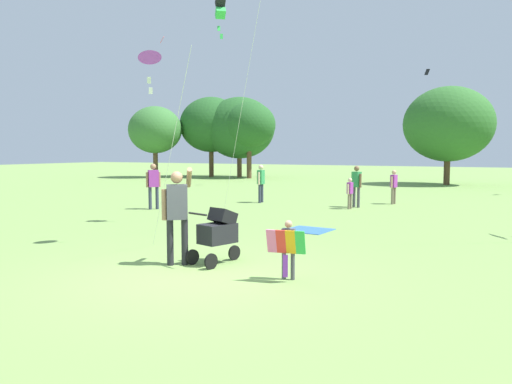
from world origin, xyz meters
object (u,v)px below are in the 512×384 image
at_px(person_adult_flyer, 177,209).
at_px(kite_orange_delta, 221,9).
at_px(picnic_blanket, 308,230).
at_px(child_with_butterfly_kite, 288,244).
at_px(person_kid_running, 153,182).
at_px(stroller, 218,231).
at_px(person_back_turned, 356,183).
at_px(person_sitting_far, 261,180).
at_px(person_couple_left, 350,191).
at_px(kite_adult_black, 150,60).
at_px(person_red_shirt, 394,184).

height_order(person_adult_flyer, kite_orange_delta, kite_orange_delta).
distance_m(kite_orange_delta, picnic_blanket, 6.46).
relative_size(person_adult_flyer, kite_orange_delta, 0.28).
xyz_separation_m(child_with_butterfly_kite, person_kid_running, (-8.07, 6.83, 0.37)).
bearing_deg(stroller, person_kid_running, 135.70).
relative_size(kite_orange_delta, person_kid_running, 3.92).
bearing_deg(person_back_turned, person_sitting_far, -178.33).
height_order(person_kid_running, person_back_turned, person_kid_running).
distance_m(child_with_butterfly_kite, person_couple_left, 10.22).
distance_m(kite_adult_black, person_back_turned, 9.96).
height_order(person_red_shirt, person_sitting_far, person_sitting_far).
bearing_deg(person_sitting_far, person_red_shirt, 20.71).
distance_m(person_red_shirt, person_back_turned, 1.98).
bearing_deg(person_sitting_far, kite_orange_delta, -74.43).
xyz_separation_m(person_adult_flyer, person_sitting_far, (-3.48, 10.47, -0.14)).
height_order(child_with_butterfly_kite, person_back_turned, person_back_turned).
bearing_deg(stroller, kite_orange_delta, 119.99).
bearing_deg(stroller, person_couple_left, 91.90).
relative_size(child_with_butterfly_kite, kite_adult_black, 0.23).
height_order(person_adult_flyer, kite_adult_black, kite_adult_black).
relative_size(child_with_butterfly_kite, person_adult_flyer, 0.54).
relative_size(person_adult_flyer, kite_adult_black, 0.42).
relative_size(child_with_butterfly_kite, person_sitting_far, 0.64).
height_order(person_couple_left, person_kid_running, person_kid_running).
distance_m(child_with_butterfly_kite, person_back_turned, 10.83).
bearing_deg(kite_orange_delta, child_with_butterfly_kite, -49.72).
bearing_deg(picnic_blanket, person_sitting_far, 126.35).
height_order(person_back_turned, picnic_blanket, person_back_turned).
height_order(person_adult_flyer, person_sitting_far, person_adult_flyer).
distance_m(person_red_shirt, person_couple_left, 2.56).
relative_size(kite_orange_delta, picnic_blanket, 5.70).
relative_size(child_with_butterfly_kite, kite_orange_delta, 0.15).
bearing_deg(person_kid_running, stroller, -44.30).
height_order(person_adult_flyer, person_couple_left, person_adult_flyer).
bearing_deg(person_adult_flyer, person_kid_running, 130.99).
bearing_deg(person_couple_left, person_back_turned, 84.81).
xyz_separation_m(stroller, kite_orange_delta, (-2.50, 4.32, 5.32)).
xyz_separation_m(kite_adult_black, kite_orange_delta, (-0.30, 3.45, 1.93)).
relative_size(kite_adult_black, person_couple_left, 3.81).
xyz_separation_m(kite_adult_black, person_sitting_far, (-1.89, 9.15, -3.11)).
xyz_separation_m(person_sitting_far, person_kid_running, (-2.38, -3.72, 0.06)).
distance_m(kite_orange_delta, person_sitting_far, 7.78).
bearing_deg(person_red_shirt, person_adult_flyer, -96.17).
bearing_deg(person_back_turned, stroller, -88.53).
xyz_separation_m(person_red_shirt, person_sitting_far, (-4.81, -1.82, 0.11)).
distance_m(person_adult_flyer, person_back_turned, 10.59).
distance_m(stroller, person_kid_running, 9.03).
distance_m(kite_adult_black, picnic_blanket, 5.76).
height_order(stroller, kite_adult_black, kite_adult_black).
xyz_separation_m(stroller, kite_adult_black, (-2.20, 0.88, 3.39)).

